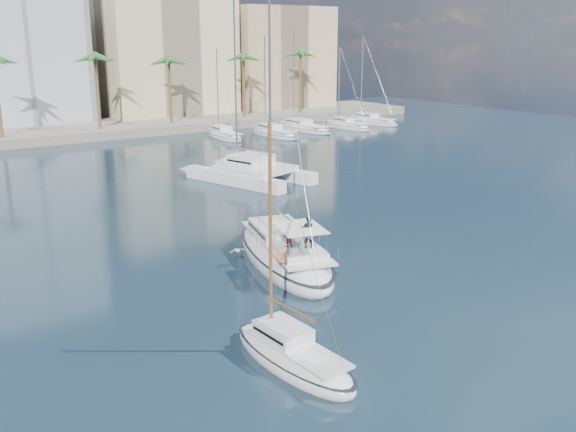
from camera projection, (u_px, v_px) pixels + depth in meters
ground at (318, 271)px, 37.42m from camera, size 160.00×160.00×0.00m
quay at (42, 134)px, 85.61m from camera, size 120.00×14.00×1.20m
building_beige at (164, 57)px, 102.20m from camera, size 20.00×14.00×20.00m
building_tan_right at (275, 61)px, 111.80m from camera, size 18.00×12.00×18.00m
palm_centre at (43, 60)px, 79.81m from camera, size 3.60×3.60×12.30m
palm_right at (271, 56)px, 98.37m from camera, size 3.60×3.60×12.30m
main_sloop at (284, 253)px, 38.72m from camera, size 7.49×13.49×19.08m
small_sloop at (292, 356)px, 26.69m from camera, size 2.69×7.51×10.64m
catamaran at (252, 169)px, 60.33m from camera, size 8.81×12.76×16.98m
seagull at (237, 250)px, 38.07m from camera, size 1.05×0.45×0.19m
moored_yacht_a at (225, 138)px, 85.59m from camera, size 3.37×9.52×11.90m
moored_yacht_b at (274, 136)px, 87.55m from camera, size 3.32×10.83×13.72m
moored_yacht_c at (304, 131)px, 92.69m from camera, size 3.98×12.33×15.54m
moored_yacht_d at (347, 129)px, 94.65m from camera, size 3.52×9.55×11.90m
moored_yacht_e at (371, 124)px, 99.78m from camera, size 4.61×11.11×13.72m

